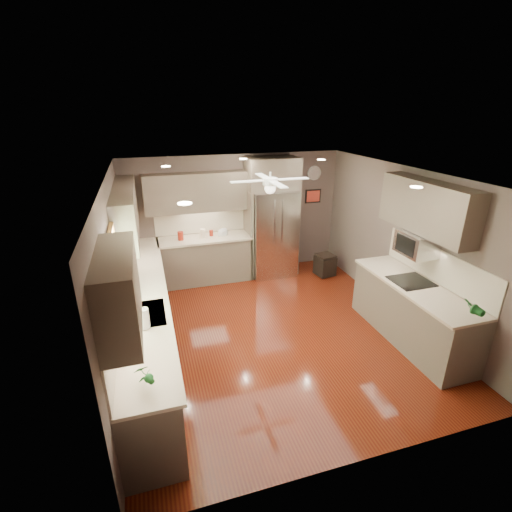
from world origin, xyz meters
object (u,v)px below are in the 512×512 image
canister_c (203,233)px  potted_plant_left (143,375)px  canister_d (211,233)px  bowl (223,234)px  stool (325,265)px  soap_bottle (132,288)px  potted_plant_right (473,308)px  refrigerator (272,220)px  microwave (417,244)px  canister_a (181,236)px  paper_towel (145,318)px

canister_c → potted_plant_left: 4.24m
canister_c → canister_d: size_ratio=1.48×
bowl → stool: (2.08, -0.52, -0.73)m
soap_bottle → bowl: size_ratio=0.75×
potted_plant_right → stool: size_ratio=0.66×
potted_plant_left → refrigerator: size_ratio=0.12×
potted_plant_left → potted_plant_right: size_ratio=0.94×
stool → potted_plant_right: bearing=-87.0°
bowl → microwave: bearing=-49.4°
potted_plant_left → microwave: microwave is taller
canister_a → canister_c: 0.44m
canister_d → potted_plant_left: potted_plant_left is taller
soap_bottle → refrigerator: bearing=36.4°
canister_c → bowl: (0.41, 0.01, -0.06)m
refrigerator → canister_c: bearing=178.6°
soap_bottle → potted_plant_left: (0.12, -1.97, 0.05)m
potted_plant_left → paper_towel: bearing=88.0°
potted_plant_right → stool: 3.58m
soap_bottle → potted_plant_right: size_ratio=0.60×
soap_bottle → microwave: (4.11, -0.66, 0.45)m
potted_plant_left → potted_plant_right: (3.88, 0.08, 0.01)m
refrigerator → bowl: bearing=177.4°
stool → potted_plant_left: bearing=-136.2°
canister_c → refrigerator: bearing=-1.4°
canister_d → canister_a: bearing=-173.5°
potted_plant_left → microwave: size_ratio=0.51×
soap_bottle → microwave: size_ratio=0.33×
potted_plant_left → stool: 5.20m
canister_c → soap_bottle: 2.48m
canister_c → soap_bottle: (-1.33, -2.09, 0.00)m
soap_bottle → microwave: bearing=-9.1°
canister_a → stool: 3.07m
canister_d → potted_plant_right: bearing=-58.3°
stool → canister_d: bearing=166.3°
potted_plant_left → potted_plant_right: 3.88m
potted_plant_left → refrigerator: bearing=56.5°
canister_d → bowl: size_ratio=0.48×
canister_c → stool: 2.66m
canister_d → potted_plant_left: 4.35m
microwave → canister_d: bearing=132.8°
soap_bottle → stool: size_ratio=0.40×
potted_plant_left → paper_towel: same height
refrigerator → microwave: 3.03m
stool → canister_c: bearing=168.5°
canister_a → refrigerator: size_ratio=0.07×
canister_a → refrigerator: (1.89, -0.02, 0.17)m
potted_plant_left → microwave: 4.21m
canister_a → canister_c: canister_c is taller
soap_bottle → paper_towel: size_ratio=0.68×
canister_a → bowl: size_ratio=0.74×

